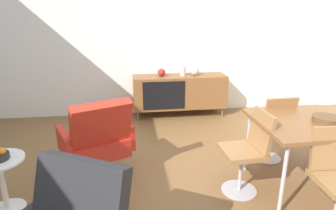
% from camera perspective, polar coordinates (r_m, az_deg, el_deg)
% --- Properties ---
extents(ground_plane, '(8.32, 8.32, 0.00)m').
position_cam_1_polar(ground_plane, '(3.08, 4.74, -17.03)').
color(ground_plane, brown).
extents(wall_back, '(6.80, 0.12, 2.80)m').
position_cam_1_polar(wall_back, '(5.10, -1.30, 13.97)').
color(wall_back, white).
rests_on(wall_back, ground_plane).
extents(sideboard, '(1.60, 0.45, 0.72)m').
position_cam_1_polar(sideboard, '(5.00, 2.28, 2.70)').
color(sideboard, brown).
rests_on(sideboard, ground_plane).
extents(vase_cobalt, '(0.13, 0.13, 0.13)m').
position_cam_1_polar(vase_cobalt, '(4.88, -1.30, 6.49)').
color(vase_cobalt, maroon).
rests_on(vase_cobalt, sideboard).
extents(vase_sculptural_dark, '(0.16, 0.16, 0.16)m').
position_cam_1_polar(vase_sculptural_dark, '(4.97, 5.33, 6.84)').
color(vase_sculptural_dark, beige).
rests_on(vase_sculptural_dark, sideboard).
extents(vase_ceramic_small, '(0.09, 0.09, 0.25)m').
position_cam_1_polar(vase_ceramic_small, '(4.93, 3.01, 6.84)').
color(vase_ceramic_small, beige).
rests_on(vase_ceramic_small, sideboard).
extents(dining_table, '(1.60, 0.90, 0.74)m').
position_cam_1_polar(dining_table, '(3.34, 30.22, -3.17)').
color(dining_table, brown).
rests_on(dining_table, ground_plane).
extents(wooden_bowl_on_table, '(0.26, 0.26, 0.06)m').
position_cam_1_polar(wooden_bowl_on_table, '(3.19, 29.00, -2.52)').
color(wooden_bowl_on_table, brown).
rests_on(wooden_bowl_on_table, dining_table).
extents(dining_chair_back_left, '(0.42, 0.44, 0.86)m').
position_cam_1_polar(dining_chair_back_left, '(3.66, 20.12, -3.82)').
color(dining_chair_back_left, '#9E7042').
rests_on(dining_chair_back_left, ground_plane).
extents(dining_chair_near_window, '(0.44, 0.42, 0.86)m').
position_cam_1_polar(dining_chair_near_window, '(2.98, 15.69, -8.46)').
color(dining_chair_near_window, '#9E7042').
rests_on(dining_chair_near_window, ground_plane).
extents(lounge_chair_red, '(0.86, 0.84, 0.95)m').
position_cam_1_polar(lounge_chair_red, '(3.17, -13.84, -6.66)').
color(lounge_chair_red, red).
rests_on(lounge_chair_red, ground_plane).
extents(side_table_round, '(0.44, 0.44, 0.52)m').
position_cam_1_polar(side_table_round, '(3.09, -30.14, -12.53)').
color(side_table_round, white).
rests_on(side_table_round, ground_plane).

